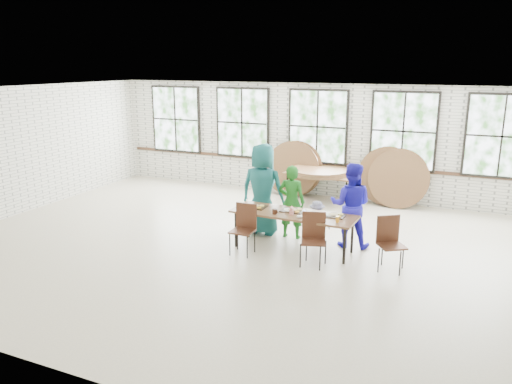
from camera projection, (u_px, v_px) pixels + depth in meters
room at (318, 128)px, 13.18m from camera, size 12.00×12.00×12.00m
dining_table at (293, 216)px, 9.51m from camera, size 2.43×0.89×0.74m
chair_near_left at (244, 224)px, 9.40m from camera, size 0.42×0.41×0.95m
chair_near_right at (314, 234)px, 8.87m from camera, size 0.52×0.51×0.95m
chair_spare at (390, 238)px, 8.66m from camera, size 0.58×0.57×0.95m
adult_teal at (263, 189)px, 10.37m from camera, size 0.96×0.64×1.92m
adult_green at (291, 202)px, 10.17m from camera, size 0.58×0.41×1.52m
toddler at (317, 221)px, 10.04m from camera, size 0.58×0.39×0.83m
adult_blue at (351, 205)px, 9.68m from camera, size 0.87×0.71×1.67m
storage_table at (320, 176)px, 12.86m from camera, size 1.86×0.92×0.74m
tabletop_clutter at (299, 213)px, 9.41m from camera, size 2.02×0.61×0.11m
round_tops_stacked at (320, 171)px, 12.83m from camera, size 1.50×1.50×0.13m
round_tops_leaning at (341, 173)px, 12.96m from camera, size 4.30×0.46×1.49m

